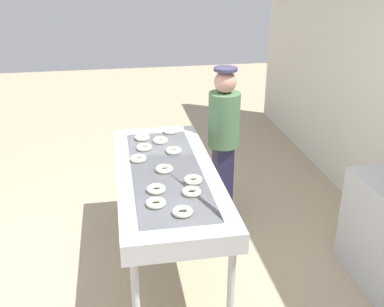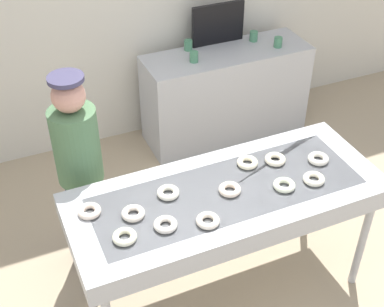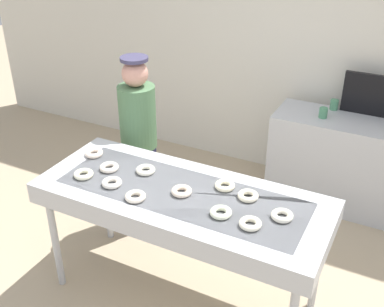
% 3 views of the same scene
% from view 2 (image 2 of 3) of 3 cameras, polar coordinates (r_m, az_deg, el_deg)
% --- Properties ---
extents(ground_plane, '(16.00, 16.00, 0.00)m').
position_cam_2_polar(ground_plane, '(4.14, 3.23, -14.11)').
color(ground_plane, tan).
extents(fryer_conveyor, '(2.07, 0.83, 0.97)m').
position_cam_2_polar(fryer_conveyor, '(3.49, 3.72, -4.99)').
color(fryer_conveyor, '#B7BABF').
rests_on(fryer_conveyor, ground).
extents(sugar_donut_0, '(0.19, 0.19, 0.04)m').
position_cam_2_polar(sugar_donut_0, '(3.76, 13.35, -0.54)').
color(sugar_donut_0, silver).
rests_on(sugar_donut_0, fryer_conveyor).
extents(sugar_donut_1, '(0.18, 0.18, 0.04)m').
position_cam_2_polar(sugar_donut_1, '(3.18, -2.85, -7.59)').
color(sugar_donut_1, white).
rests_on(sugar_donut_1, fryer_conveyor).
extents(sugar_donut_2, '(0.19, 0.19, 0.04)m').
position_cam_2_polar(sugar_donut_2, '(3.49, 9.83, -3.35)').
color(sugar_donut_2, white).
rests_on(sugar_donut_2, fryer_conveyor).
extents(sugar_donut_3, '(0.19, 0.19, 0.04)m').
position_cam_2_polar(sugar_donut_3, '(3.58, 12.90, -2.67)').
color(sugar_donut_3, white).
rests_on(sugar_donut_3, fryer_conveyor).
extents(sugar_donut_4, '(0.20, 0.20, 0.04)m').
position_cam_2_polar(sugar_donut_4, '(3.27, -6.30, -6.37)').
color(sugar_donut_4, '#F3E4D0').
rests_on(sugar_donut_4, fryer_conveyor).
extents(sugar_donut_5, '(0.16, 0.16, 0.04)m').
position_cam_2_polar(sugar_donut_5, '(3.42, 4.06, -3.85)').
color(sugar_donut_5, '#FDE4C8').
rests_on(sugar_donut_5, fryer_conveyor).
extents(sugar_donut_6, '(0.16, 0.16, 0.04)m').
position_cam_2_polar(sugar_donut_6, '(3.39, -2.57, -4.19)').
color(sugar_donut_6, white).
rests_on(sugar_donut_6, fryer_conveyor).
extents(sugar_donut_7, '(0.19, 0.19, 0.04)m').
position_cam_2_polar(sugar_donut_7, '(3.13, -7.22, -8.83)').
color(sugar_donut_7, '#F8F2CB').
rests_on(sugar_donut_7, fryer_conveyor).
extents(sugar_donut_8, '(0.17, 0.17, 0.04)m').
position_cam_2_polar(sugar_donut_8, '(3.65, 5.94, -0.96)').
color(sugar_donut_8, '#FCF0C6').
rests_on(sugar_donut_8, fryer_conveyor).
extents(sugar_donut_9, '(0.20, 0.20, 0.04)m').
position_cam_2_polar(sugar_donut_9, '(3.70, 8.88, -0.62)').
color(sugar_donut_9, '#F3E8C7').
rests_on(sugar_donut_9, fryer_conveyor).
extents(sugar_donut_10, '(0.20, 0.20, 0.04)m').
position_cam_2_polar(sugar_donut_10, '(3.20, 1.70, -7.18)').
color(sugar_donut_10, '#F4E4CB').
rests_on(sugar_donut_10, fryer_conveyor).
extents(sugar_donut_11, '(0.20, 0.20, 0.04)m').
position_cam_2_polar(sugar_donut_11, '(3.32, -10.92, -6.05)').
color(sugar_donut_11, '#FBE3CB').
rests_on(sugar_donut_11, fryer_conveyor).
extents(worker_baker, '(0.32, 0.32, 1.63)m').
position_cam_2_polar(worker_baker, '(3.79, -11.89, -1.43)').
color(worker_baker, '#222142').
rests_on(worker_baker, ground).
extents(prep_counter, '(1.64, 0.55, 0.92)m').
position_cam_2_polar(prep_counter, '(5.42, 3.62, 6.39)').
color(prep_counter, '#B7BABF').
rests_on(prep_counter, ground).
extents(paper_cup_0, '(0.08, 0.08, 0.10)m').
position_cam_2_polar(paper_cup_0, '(4.99, 0.20, 10.30)').
color(paper_cup_0, '#4C8C66').
rests_on(paper_cup_0, prep_counter).
extents(paper_cup_1, '(0.08, 0.08, 0.10)m').
position_cam_2_polar(paper_cup_1, '(5.33, 9.19, 11.67)').
color(paper_cup_1, '#4C8C66').
rests_on(paper_cup_1, prep_counter).
extents(paper_cup_2, '(0.08, 0.08, 0.10)m').
position_cam_2_polar(paper_cup_2, '(5.21, -0.40, 11.51)').
color(paper_cup_2, '#4C8C66').
rests_on(paper_cup_2, prep_counter).
extents(paper_cup_3, '(0.08, 0.08, 0.10)m').
position_cam_2_polar(paper_cup_3, '(5.42, 6.60, 12.35)').
color(paper_cup_3, '#4C8C66').
rests_on(paper_cup_3, prep_counter).
extents(menu_display, '(0.54, 0.04, 0.40)m').
position_cam_2_polar(menu_display, '(5.29, 2.79, 13.69)').
color(menu_display, black).
rests_on(menu_display, prep_counter).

